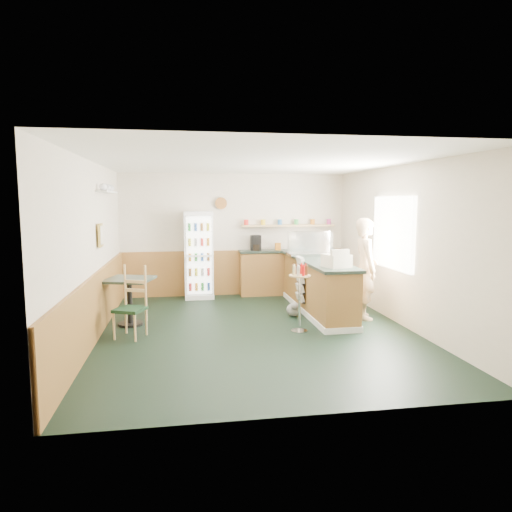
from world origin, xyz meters
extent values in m
plane|color=black|center=(0.00, 0.00, 0.00)|extent=(6.00, 6.00, 0.00)
cube|color=beige|center=(0.00, 3.01, 1.35)|extent=(5.00, 0.02, 2.70)
cube|color=beige|center=(-2.51, 0.00, 1.35)|extent=(0.02, 6.00, 2.70)
cube|color=beige|center=(2.51, 0.00, 1.35)|extent=(0.02, 6.00, 2.70)
cube|color=white|center=(0.00, 0.00, 2.71)|extent=(5.00, 6.00, 0.02)
cube|color=#956030|center=(0.00, 2.97, 0.50)|extent=(4.98, 0.05, 1.00)
cube|color=#956030|center=(-2.47, 0.00, 0.50)|extent=(0.05, 5.98, 1.00)
cube|color=white|center=(2.46, 0.30, 1.55)|extent=(0.06, 1.45, 1.25)
cube|color=gold|center=(-2.45, 0.50, 1.55)|extent=(0.03, 0.32, 0.38)
cube|color=white|center=(-2.40, 1.00, 2.25)|extent=(0.18, 1.20, 0.03)
cylinder|color=#955A25|center=(-0.30, 2.94, 2.05)|extent=(0.26, 0.04, 0.26)
cube|color=#956030|center=(1.35, 1.07, 0.47)|extent=(0.60, 2.95, 0.95)
cube|color=white|center=(1.35, 1.07, 0.05)|extent=(0.64, 2.97, 0.10)
cube|color=#26352C|center=(1.35, 1.08, 0.98)|extent=(0.68, 3.01, 0.05)
cube|color=#956030|center=(1.20, 2.80, 0.47)|extent=(2.20, 0.38, 0.95)
cube|color=#26352C|center=(1.20, 2.80, 0.98)|extent=(2.24, 0.42, 0.05)
cube|color=tan|center=(1.20, 2.88, 1.55)|extent=(2.10, 0.22, 0.04)
cube|color=black|center=(0.45, 2.80, 1.18)|extent=(0.22, 0.18, 0.34)
cylinder|color=#B2664C|center=(0.25, 2.88, 1.63)|extent=(0.10, 0.10, 0.12)
cylinder|color=#B2664C|center=(0.63, 2.88, 1.63)|extent=(0.10, 0.10, 0.12)
cylinder|color=#B2664C|center=(1.01, 2.88, 1.63)|extent=(0.10, 0.10, 0.12)
cylinder|color=#B2664C|center=(1.39, 2.88, 1.63)|extent=(0.10, 0.10, 0.12)
cylinder|color=#B2664C|center=(1.77, 2.88, 1.63)|extent=(0.10, 0.10, 0.12)
cylinder|color=#B2664C|center=(2.15, 2.88, 1.63)|extent=(0.10, 0.10, 0.12)
cube|color=white|center=(-0.81, 2.78, 0.94)|extent=(0.62, 0.44, 1.87)
cube|color=white|center=(-0.81, 2.55, 0.95)|extent=(0.52, 0.02, 1.66)
cube|color=silver|center=(-0.81, 2.48, 0.95)|extent=(0.56, 0.02, 1.72)
cube|color=silver|center=(1.35, 1.65, 1.04)|extent=(0.85, 0.44, 0.06)
cube|color=silver|center=(1.35, 1.65, 1.28)|extent=(0.83, 0.42, 0.42)
cube|color=beige|center=(1.35, 0.02, 1.12)|extent=(0.45, 0.47, 0.21)
imported|color=tan|center=(2.05, 0.48, 0.90)|extent=(0.48, 0.64, 1.80)
cylinder|color=silver|center=(0.69, -0.15, 0.01)|extent=(0.27, 0.27, 0.02)
cylinder|color=silver|center=(0.69, -0.15, 0.46)|extent=(0.04, 0.04, 0.90)
cylinder|color=tan|center=(0.69, -0.15, 0.91)|extent=(0.35, 0.35, 0.02)
cylinder|color=red|center=(0.79, -0.12, 1.00)|extent=(0.05, 0.05, 0.15)
cylinder|color=red|center=(0.74, -0.06, 1.00)|extent=(0.05, 0.05, 0.15)
cylinder|color=red|center=(0.66, -0.05, 1.00)|extent=(0.05, 0.05, 0.15)
cylinder|color=red|center=(0.59, -0.10, 1.00)|extent=(0.05, 0.05, 0.15)
cylinder|color=red|center=(0.58, -0.18, 1.00)|extent=(0.05, 0.05, 0.15)
cylinder|color=red|center=(0.63, -0.24, 1.00)|extent=(0.05, 0.05, 0.15)
cylinder|color=red|center=(0.71, -0.25, 1.00)|extent=(0.05, 0.05, 0.15)
cylinder|color=red|center=(0.78, -0.20, 1.00)|extent=(0.05, 0.05, 0.15)
cube|color=black|center=(1.01, 0.98, 0.25)|extent=(0.05, 0.42, 0.03)
cube|color=silver|center=(0.99, 0.98, 0.32)|extent=(0.09, 0.38, 0.14)
cube|color=black|center=(1.01, 0.98, 0.42)|extent=(0.05, 0.42, 0.03)
cube|color=silver|center=(0.99, 0.98, 0.49)|extent=(0.09, 0.38, 0.14)
cube|color=black|center=(1.01, 0.98, 0.59)|extent=(0.05, 0.42, 0.03)
cube|color=silver|center=(0.99, 0.98, 0.66)|extent=(0.09, 0.38, 0.14)
cube|color=black|center=(1.01, 0.98, 0.76)|extent=(0.05, 0.42, 0.03)
cube|color=silver|center=(0.99, 0.98, 0.83)|extent=(0.09, 0.38, 0.14)
cube|color=black|center=(1.01, 0.98, 0.94)|extent=(0.05, 0.42, 0.03)
cube|color=silver|center=(0.99, 0.98, 1.01)|extent=(0.09, 0.38, 0.14)
cylinder|color=black|center=(-2.05, 0.68, 0.02)|extent=(0.42, 0.42, 0.04)
cylinder|color=black|center=(-2.05, 0.68, 0.40)|extent=(0.08, 0.08, 0.73)
cube|color=#26352C|center=(-2.05, 0.68, 0.79)|extent=(0.90, 0.90, 0.04)
cube|color=black|center=(-1.97, -0.05, 0.44)|extent=(0.54, 0.54, 0.05)
cylinder|color=tan|center=(-2.15, -0.23, 0.22)|extent=(0.04, 0.04, 0.43)
cylinder|color=tan|center=(-1.79, -0.23, 0.22)|extent=(0.04, 0.04, 0.43)
cylinder|color=tan|center=(-2.15, 0.12, 0.22)|extent=(0.04, 0.04, 0.43)
cylinder|color=tan|center=(-1.79, 0.12, 0.22)|extent=(0.04, 0.04, 0.43)
cube|color=tan|center=(-1.97, 0.13, 0.77)|extent=(0.36, 0.18, 0.67)
sphere|color=gray|center=(0.82, 0.82, 0.12)|extent=(0.24, 0.24, 0.24)
sphere|color=gray|center=(0.82, 0.70, 0.22)|extent=(0.14, 0.14, 0.14)
camera|label=1|loc=(-1.15, -7.12, 2.09)|focal=32.00mm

